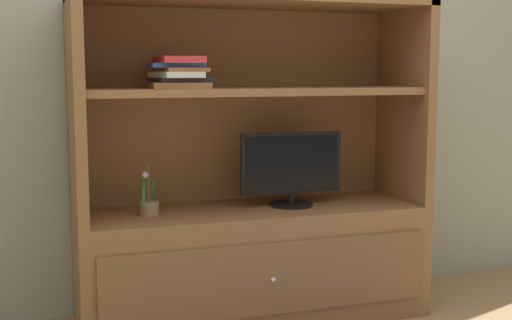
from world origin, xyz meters
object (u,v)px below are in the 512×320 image
(tv_monitor, at_px, (291,168))
(potted_plant, at_px, (149,206))
(media_console, at_px, (252,223))
(magazine_stack, at_px, (178,73))

(tv_monitor, xyz_separation_m, potted_plant, (-0.73, 0.01, -0.15))
(media_console, height_order, tv_monitor, media_console)
(media_console, bearing_deg, magazine_stack, -178.64)
(media_console, xyz_separation_m, magazine_stack, (-0.37, -0.01, 0.76))
(media_console, bearing_deg, tv_monitor, -5.17)
(tv_monitor, relative_size, potted_plant, 2.25)
(potted_plant, bearing_deg, magazine_stack, 0.24)
(media_console, xyz_separation_m, tv_monitor, (0.20, -0.02, 0.28))
(tv_monitor, height_order, potted_plant, tv_monitor)
(magazine_stack, bearing_deg, tv_monitor, -0.95)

